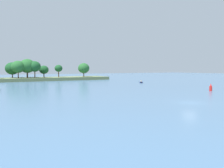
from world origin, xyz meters
TOP-DOWN VIEW (x-y plane):
  - ground_plane at (0.00, 0.00)m, footprint 400.00×400.00m
  - treeline_island at (-3.28, 85.18)m, footprint 59.83×14.54m
  - fishing_skiff at (27.46, 48.55)m, footprint 4.21×4.94m
  - channel_buoy_red at (21.00, 11.67)m, footprint 0.70×0.70m

SIDE VIEW (x-z plane):
  - ground_plane at x=0.00m, z-range 0.00..0.00m
  - fishing_skiff at x=27.46m, z-range -0.22..0.68m
  - channel_buoy_red at x=21.00m, z-range -0.14..1.76m
  - treeline_island at x=-3.28m, z-range -1.41..8.36m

